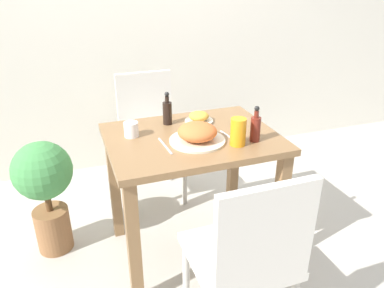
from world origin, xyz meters
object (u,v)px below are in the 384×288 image
at_px(chair_far, 149,129).
at_px(food_plate, 198,134).
at_px(chair_near, 248,254).
at_px(drink_cup, 131,129).
at_px(juice_glass, 238,132).
at_px(sauce_bottle, 167,112).
at_px(side_plate, 199,118).
at_px(condiment_bottle, 255,128).
at_px(potted_plant_left, 45,185).

distance_m(chair_far, food_plate, 0.87).
relative_size(chair_near, drink_cup, 11.41).
xyz_separation_m(chair_near, juice_glass, (0.18, 0.49, 0.32)).
height_order(chair_near, sauce_bottle, sauce_bottle).
xyz_separation_m(chair_far, side_plate, (0.17, -0.56, 0.27)).
bearing_deg(chair_near, sauce_bottle, -85.10).
height_order(chair_far, side_plate, chair_far).
height_order(sauce_bottle, condiment_bottle, same).
xyz_separation_m(drink_cup, potted_plant_left, (-0.48, 0.19, -0.35)).
height_order(drink_cup, condiment_bottle, condiment_bottle).
distance_m(chair_near, chair_far, 1.41).
bearing_deg(condiment_bottle, sauce_bottle, 133.74).
distance_m(chair_far, condiment_bottle, 1.02).
height_order(food_plate, drink_cup, food_plate).
height_order(drink_cup, potted_plant_left, drink_cup).
height_order(chair_near, side_plate, chair_near).
relative_size(chair_near, sauce_bottle, 4.77).
bearing_deg(sauce_bottle, juice_glass, -56.63).
distance_m(food_plate, drink_cup, 0.36).
bearing_deg(chair_near, side_plate, -96.96).
bearing_deg(chair_near, juice_glass, -109.89).
relative_size(food_plate, potted_plant_left, 0.41).
bearing_deg(sauce_bottle, chair_near, -85.10).
xyz_separation_m(food_plate, drink_cup, (-0.31, 0.18, -0.00)).
xyz_separation_m(sauce_bottle, potted_plant_left, (-0.71, 0.09, -0.39)).
bearing_deg(potted_plant_left, chair_near, -50.82).
height_order(side_plate, drink_cup, drink_cup).
distance_m(chair_far, sauce_bottle, 0.62).
height_order(chair_far, condiment_bottle, condiment_bottle).
distance_m(chair_near, potted_plant_left, 1.25).
distance_m(food_plate, sauce_bottle, 0.30).
xyz_separation_m(side_plate, potted_plant_left, (-0.89, 0.12, -0.34)).
xyz_separation_m(drink_cup, sauce_bottle, (0.23, 0.10, 0.03)).
height_order(chair_near, potted_plant_left, chair_near).
bearing_deg(chair_far, side_plate, -73.10).
xyz_separation_m(chair_near, chair_far, (-0.07, 1.41, 0.00)).
distance_m(drink_cup, sauce_bottle, 0.25).
bearing_deg(juice_glass, food_plate, 149.54).
relative_size(drink_cup, condiment_bottle, 0.42).
height_order(chair_near, food_plate, chair_near).
distance_m(drink_cup, potted_plant_left, 0.63).
distance_m(chair_near, drink_cup, 0.88).
xyz_separation_m(chair_near, drink_cup, (-0.30, 0.78, 0.29)).
distance_m(juice_glass, sauce_bottle, 0.46).
distance_m(side_plate, potted_plant_left, 0.96).
relative_size(food_plate, sauce_bottle, 1.52).
xyz_separation_m(food_plate, condiment_bottle, (0.28, -0.09, 0.03)).
bearing_deg(food_plate, potted_plant_left, 154.96).
height_order(food_plate, side_plate, food_plate).
height_order(juice_glass, sauce_bottle, sauce_bottle).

